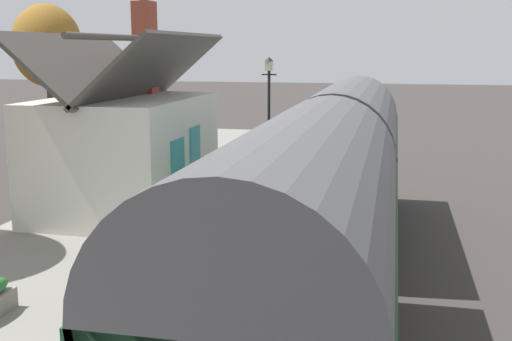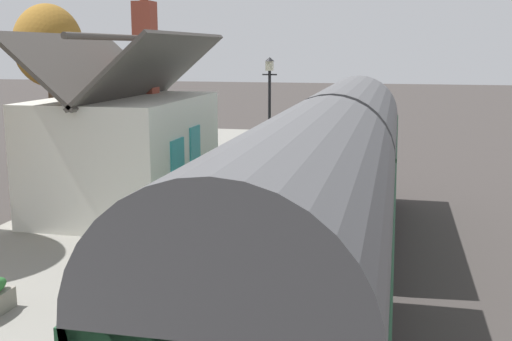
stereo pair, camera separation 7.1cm
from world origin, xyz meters
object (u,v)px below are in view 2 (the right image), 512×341
(train, at_px, (331,192))
(bench_by_lamp, at_px, (230,153))
(tree_distant, at_px, (48,46))
(lamp_post_platform, at_px, (270,94))
(bench_near_building, at_px, (252,143))
(station_building, at_px, (127,148))
(planter_edge_near, at_px, (278,167))
(station_sign_board, at_px, (113,269))

(train, bearing_deg, bench_by_lamp, 27.03)
(tree_distant, bearing_deg, lamp_post_platform, -110.96)
(bench_near_building, xyz_separation_m, tree_distant, (0.20, 9.02, 3.90))
(train, height_order, lamp_post_platform, lamp_post_platform)
(station_building, height_order, tree_distant, tree_distant)
(tree_distant, bearing_deg, station_building, -140.76)
(lamp_post_platform, distance_m, tree_distant, 11.39)
(station_building, distance_m, planter_edge_near, 6.09)
(planter_edge_near, xyz_separation_m, tree_distant, (4.45, 10.93, 4.00))
(lamp_post_platform, bearing_deg, bench_near_building, 21.46)
(tree_distant, bearing_deg, planter_edge_near, -112.14)
(station_building, height_order, lamp_post_platform, station_building)
(station_building, bearing_deg, station_sign_board, -157.44)
(train, bearing_deg, tree_distant, 48.70)
(train, bearing_deg, station_building, 67.58)
(bench_near_building, relative_size, bench_by_lamp, 1.00)
(station_building, distance_m, bench_by_lamp, 7.00)
(train, bearing_deg, lamp_post_platform, 20.58)
(bench_by_lamp, bearing_deg, bench_near_building, -5.88)
(bench_near_building, xyz_separation_m, bench_by_lamp, (-2.44, 0.25, 0.00))
(station_building, height_order, bench_by_lamp, station_building)
(station_building, height_order, planter_edge_near, station_building)
(planter_edge_near, relative_size, lamp_post_platform, 0.19)
(bench_by_lamp, height_order, station_sign_board, station_sign_board)
(bench_near_building, bearing_deg, bench_by_lamp, 174.12)
(bench_by_lamp, xyz_separation_m, planter_edge_near, (-1.80, -2.16, -0.11))
(station_building, bearing_deg, bench_by_lamp, -8.74)
(train, distance_m, lamp_post_platform, 8.45)
(planter_edge_near, bearing_deg, bench_near_building, 24.17)
(planter_edge_near, relative_size, tree_distant, 0.11)
(station_building, relative_size, bench_near_building, 4.22)
(bench_by_lamp, bearing_deg, planter_edge_near, -129.89)
(station_sign_board, height_order, tree_distant, tree_distant)
(station_sign_board, relative_size, tree_distant, 0.22)
(train, xyz_separation_m, planter_edge_near, (7.37, 2.53, -0.90))
(lamp_post_platform, bearing_deg, station_sign_board, -178.46)
(bench_by_lamp, bearing_deg, lamp_post_platform, -128.33)
(planter_edge_near, distance_m, tree_distant, 12.46)
(bench_by_lamp, xyz_separation_m, tree_distant, (2.64, 8.77, 3.90))
(lamp_post_platform, bearing_deg, planter_edge_near, -136.02)
(station_building, bearing_deg, bench_near_building, -7.99)
(bench_by_lamp, relative_size, lamp_post_platform, 0.35)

